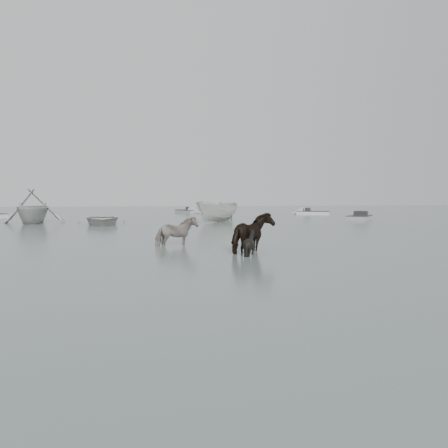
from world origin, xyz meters
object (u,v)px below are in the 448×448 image
Objects in this scene: pony_black at (250,239)px; pony_dark at (254,229)px; pony_pinto at (176,227)px; rowboat_lead at (102,218)px.

pony_dark is at bearing -49.13° from pony_black.
pony_pinto is 14.48m from rowboat_lead.
pony_black is 18.56m from rowboat_lead.
rowboat_lead is (-7.50, 16.42, -0.34)m from pony_dark.
pony_pinto is at bearing -78.59° from rowboat_lead.
pony_pinto reaches higher than rowboat_lead.
pony_black reaches higher than rowboat_lead.
pony_dark is 1.48× the size of pony_black.
pony_dark reaches higher than pony_pinto.
pony_pinto is 0.36× the size of rowboat_lead.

